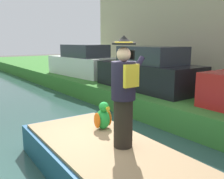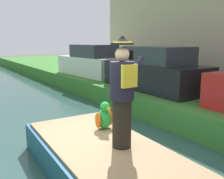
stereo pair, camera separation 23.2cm
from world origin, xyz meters
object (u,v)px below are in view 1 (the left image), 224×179
(boat, at_px, (109,164))
(parked_car_dark, at_px, (148,71))
(parrot_plush, at_px, (103,117))
(person_pirate, at_px, (124,93))
(parked_car_white, at_px, (83,62))

(boat, bearing_deg, parked_car_dark, 38.06)
(boat, relative_size, parrot_plush, 7.52)
(person_pirate, height_order, parked_car_dark, person_pirate)
(boat, distance_m, parked_car_white, 8.73)
(parrot_plush, bearing_deg, parked_car_dark, 33.25)
(boat, xyz_separation_m, parked_car_white, (4.04, 7.68, 1.00))
(person_pirate, relative_size, parked_car_white, 0.45)
(person_pirate, xyz_separation_m, parked_car_dark, (3.83, 3.28, -0.23))
(parked_car_dark, height_order, parked_car_white, same)
(parked_car_white, bearing_deg, person_pirate, -116.15)
(parrot_plush, xyz_separation_m, parked_car_dark, (3.61, 2.37, 0.45))
(boat, bearing_deg, parked_car_white, 62.25)
(parked_car_dark, bearing_deg, parrot_plush, -146.75)
(boat, xyz_separation_m, parked_car_dark, (4.04, 3.16, 1.00))
(boat, distance_m, parrot_plush, 1.06)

